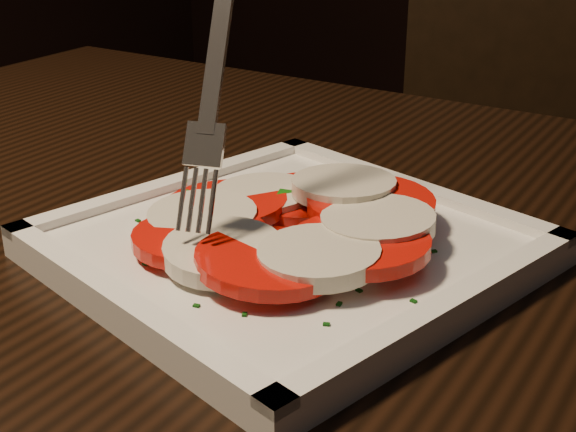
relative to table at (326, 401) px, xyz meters
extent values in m
cube|color=black|center=(0.00, 0.00, 0.08)|extent=(1.24, 0.87, 0.04)
cylinder|color=black|center=(-0.56, 0.31, -0.30)|extent=(0.06, 0.06, 0.71)
cube|color=black|center=(-0.12, 0.74, -0.20)|extent=(0.53, 0.53, 0.04)
cube|color=black|center=(-0.18, 0.92, 0.05)|extent=(0.41, 0.17, 0.46)
cylinder|color=black|center=(-0.24, 0.51, -0.45)|extent=(0.04, 0.04, 0.41)
cylinder|color=black|center=(-0.35, 0.85, -0.45)|extent=(0.04, 0.04, 0.41)
cube|color=white|center=(-0.03, 0.00, 0.11)|extent=(0.30, 0.30, 0.01)
cylinder|color=red|center=(-0.05, 0.05, 0.12)|extent=(0.08, 0.08, 0.01)
cylinder|color=beige|center=(-0.07, 0.03, 0.12)|extent=(0.07, 0.07, 0.01)
cylinder|color=red|center=(-0.08, 0.00, 0.12)|extent=(0.08, 0.08, 0.01)
cylinder|color=beige|center=(-0.08, -0.03, 0.12)|extent=(0.07, 0.07, 0.01)
cylinder|color=red|center=(-0.06, -0.05, 0.12)|extent=(0.08, 0.08, 0.01)
cylinder|color=beige|center=(-0.03, -0.06, 0.12)|extent=(0.07, 0.07, 0.02)
cylinder|color=red|center=(-0.01, -0.05, 0.13)|extent=(0.08, 0.08, 0.02)
cylinder|color=beige|center=(0.02, -0.04, 0.13)|extent=(0.07, 0.07, 0.01)
cylinder|color=red|center=(0.03, -0.01, 0.13)|extent=(0.08, 0.08, 0.01)
cylinder|color=beige|center=(0.02, 0.02, 0.13)|extent=(0.07, 0.07, 0.01)
cylinder|color=red|center=(0.01, 0.04, 0.13)|extent=(0.08, 0.08, 0.01)
cylinder|color=beige|center=(-0.02, 0.05, 0.13)|extent=(0.07, 0.07, 0.01)
cube|color=#12510D|center=(-0.02, 0.05, 0.12)|extent=(0.03, 0.02, 0.00)
cube|color=#12510D|center=(-0.05, 0.04, 0.12)|extent=(0.03, 0.03, 0.00)
cube|color=#12510D|center=(-0.09, -0.01, 0.12)|extent=(0.04, 0.01, 0.01)
cube|color=#12510D|center=(-0.01, -0.05, 0.12)|extent=(0.02, 0.04, 0.01)
cube|color=#12510D|center=(-0.04, 0.04, 0.12)|extent=(0.04, 0.02, 0.00)
cube|color=#12510D|center=(-0.03, 0.03, 0.12)|extent=(0.03, 0.03, 0.00)
cube|color=#0A390A|center=(0.05, 0.02, 0.11)|extent=(0.00, 0.00, 0.00)
cube|color=#0A390A|center=(-0.13, 0.04, 0.11)|extent=(0.00, 0.00, 0.00)
cube|color=#0A390A|center=(-0.07, 0.09, 0.11)|extent=(0.00, 0.00, 0.00)
cube|color=#0A390A|center=(0.04, -0.04, 0.11)|extent=(0.00, 0.00, 0.00)
cube|color=#0A390A|center=(-0.01, 0.08, 0.11)|extent=(0.00, 0.00, 0.00)
cube|color=#0A390A|center=(-0.10, -0.05, 0.11)|extent=(0.00, 0.00, 0.00)
cube|color=#0A390A|center=(0.05, -0.08, 0.11)|extent=(0.00, 0.00, 0.00)
cube|color=#0A390A|center=(-0.07, 0.07, 0.11)|extent=(0.00, 0.00, 0.00)
cube|color=#0A390A|center=(0.05, 0.03, 0.11)|extent=(0.00, 0.00, 0.00)
cube|color=#0A390A|center=(0.07, -0.03, 0.11)|extent=(0.00, 0.00, 0.00)
cube|color=#0A390A|center=(-0.11, 0.03, 0.11)|extent=(0.00, 0.00, 0.00)
cube|color=#0A390A|center=(-0.11, 0.05, 0.11)|extent=(0.00, 0.00, 0.00)
cube|color=#0A390A|center=(-0.10, 0.03, 0.11)|extent=(0.00, 0.00, 0.00)
cube|color=#0A390A|center=(-0.02, -0.10, 0.11)|extent=(0.00, 0.00, 0.00)
cube|color=#0A390A|center=(0.04, -0.06, 0.11)|extent=(0.00, 0.00, 0.00)
cube|color=#0A390A|center=(-0.09, -0.05, 0.11)|extent=(0.00, 0.00, 0.00)
cube|color=#0A390A|center=(-0.08, 0.07, 0.11)|extent=(0.00, 0.00, 0.00)
cube|color=#0A390A|center=(-0.03, 0.08, 0.11)|extent=(0.00, 0.00, 0.00)
cube|color=#0A390A|center=(0.04, 0.03, 0.11)|extent=(0.00, 0.00, 0.00)
cube|color=#0A390A|center=(-0.12, -0.04, 0.11)|extent=(0.00, 0.00, 0.00)
cube|color=#0A390A|center=(-0.01, 0.08, 0.11)|extent=(0.00, 0.00, 0.00)
cube|color=#0A390A|center=(-0.07, 0.07, 0.11)|extent=(0.00, 0.00, 0.00)
cube|color=#0A390A|center=(-0.07, -0.08, 0.11)|extent=(0.00, 0.00, 0.00)
cube|color=#0A390A|center=(0.01, -0.09, 0.11)|extent=(0.00, 0.00, 0.00)
cube|color=#0A390A|center=(-0.06, 0.07, 0.11)|extent=(0.00, 0.00, 0.00)
cube|color=#0A390A|center=(0.02, 0.10, 0.11)|extent=(0.00, 0.00, 0.00)
cube|color=#0A390A|center=(-0.05, 0.08, 0.11)|extent=(0.00, 0.00, 0.00)
cube|color=#0A390A|center=(0.01, -0.08, 0.11)|extent=(0.00, 0.00, 0.00)
camera|label=1|loc=(0.23, -0.37, 0.33)|focal=50.00mm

